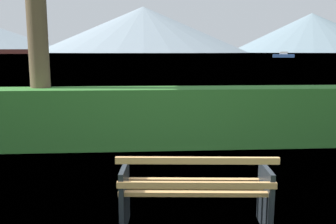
{
  "coord_description": "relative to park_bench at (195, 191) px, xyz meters",
  "views": [
    {
      "loc": [
        -0.53,
        -3.66,
        1.87
      ],
      "look_at": [
        0.0,
        4.27,
        0.55
      ],
      "focal_mm": 39.06,
      "sensor_mm": 36.0,
      "label": 1
    }
  ],
  "objects": [
    {
      "name": "water_surface",
      "position": [
        0.0,
        308.12,
        -0.42
      ],
      "size": [
        620.0,
        620.0,
        0.0
      ],
      "primitive_type": "plane",
      "color": "#7A99A8",
      "rests_on": "ground_plane"
    },
    {
      "name": "hedge_row",
      "position": [
        0.0,
        3.49,
        0.16
      ],
      "size": [
        8.29,
        0.8,
        1.17
      ],
      "primitive_type": "cube",
      "color": "#2D6B28",
      "rests_on": "ground_plane"
    },
    {
      "name": "park_bench",
      "position": [
        0.0,
        0.0,
        0.0
      ],
      "size": [
        1.61,
        0.69,
        0.87
      ],
      "color": "tan",
      "rests_on": "ground_plane"
    },
    {
      "name": "fishing_boat_near",
      "position": [
        42.67,
        107.77,
        0.24
      ],
      "size": [
        6.71,
        3.91,
        1.83
      ],
      "color": "#335693",
      "rests_on": "water_surface"
    },
    {
      "name": "distant_hills",
      "position": [
        -81.59,
        570.24,
        33.3
      ],
      "size": [
        894.42,
        379.75,
        69.81
      ],
      "color": "gray",
      "rests_on": "ground_plane"
    }
  ]
}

